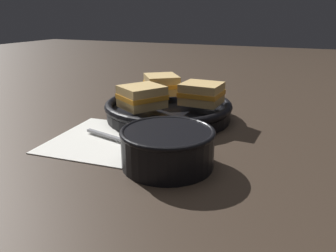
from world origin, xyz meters
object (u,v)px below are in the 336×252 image
object	(u,v)px
spoon	(130,143)
sandwich_near_left	(142,97)
skillet	(168,110)
soup_bowl	(168,145)
sandwich_far_left	(161,84)
sandwich_near_right	(202,93)

from	to	relation	value
spoon	sandwich_near_left	bearing A→B (deg)	119.76
skillet	soup_bowl	bearing A→B (deg)	-67.11
sandwich_far_left	spoon	bearing A→B (deg)	-78.97
soup_bowl	sandwich_near_left	distance (m)	0.21
soup_bowl	spoon	bearing A→B (deg)	154.85
soup_bowl	sandwich_far_left	distance (m)	0.32
spoon	skillet	xyz separation A→B (m)	(-0.00, 0.18, 0.01)
spoon	sandwich_far_left	size ratio (longest dim) A/B	1.41
skillet	sandwich_near_left	world-z (taller)	sandwich_near_left
spoon	soup_bowl	bearing A→B (deg)	-11.91
skillet	sandwich_far_left	distance (m)	0.09
soup_bowl	sandwich_near_right	distance (m)	0.24
sandwich_near_right	spoon	bearing A→B (deg)	-110.80
sandwich_near_left	sandwich_far_left	size ratio (longest dim) A/B	0.99
soup_bowl	sandwich_far_left	xyz separation A→B (m)	(-0.14, 0.29, 0.03)
sandwich_far_left	soup_bowl	bearing A→B (deg)	-64.01
spoon	skillet	bearing A→B (deg)	104.15
skillet	sandwich_near_right	xyz separation A→B (m)	(0.08, 0.01, 0.04)
soup_bowl	sandwich_near_right	bearing A→B (deg)	94.91
skillet	sandwich_near_right	bearing A→B (deg)	6.09
sandwich_near_left	sandwich_near_right	xyz separation A→B (m)	(0.11, 0.08, 0.00)
soup_bowl	sandwich_near_left	bearing A→B (deg)	128.82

